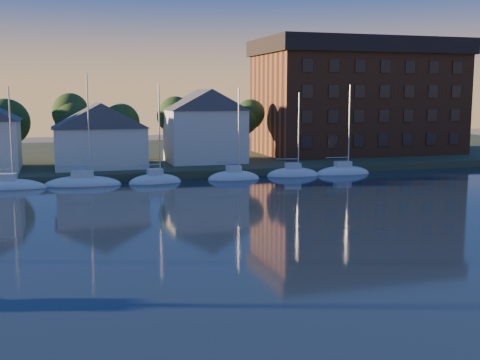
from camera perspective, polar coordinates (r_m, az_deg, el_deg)
name	(u,v)px	position (r m, az deg, el deg)	size (l,w,h in m)	color
ground	(367,355)	(25.01, 11.94, -15.93)	(260.00, 260.00, 0.00)	black
shoreline_land	(131,159)	(96.07, -10.26, 1.97)	(160.00, 50.00, 2.00)	#384126
wooden_dock	(155,178)	(73.45, -8.09, 0.14)	(120.00, 3.00, 1.00)	brown
clubhouse_centre	(100,134)	(77.21, -13.17, 4.23)	(11.55, 8.40, 8.08)	silver
clubhouse_east	(205,125)	(81.30, -3.36, 5.23)	(10.50, 8.40, 9.80)	silver
condo_block	(358,96)	(96.16, 11.10, 7.80)	(31.00, 17.00, 17.40)	brown
tree_line	(155,116)	(83.98, -8.03, 6.06)	(93.40, 5.40, 8.90)	#392919
moored_fleet	(88,184)	(69.67, -14.20, -0.38)	(71.50, 2.40, 12.05)	white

